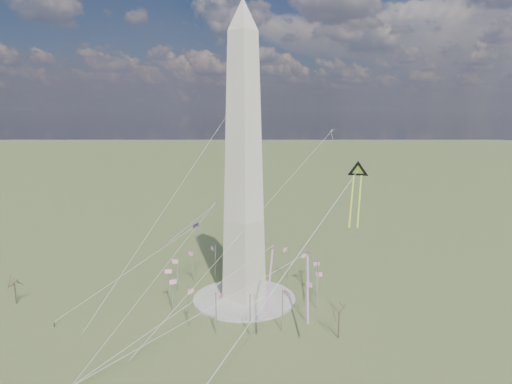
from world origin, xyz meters
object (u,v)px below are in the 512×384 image
Objects in this scene: tree_near at (339,311)px; washington_monument at (244,165)px; person_west at (54,324)px; kite_delta_black at (358,174)px.

washington_monument is at bearing 175.82° from tree_near.
tree_near is 87.21m from person_west.
person_west is at bearing -121.02° from washington_monument.
kite_delta_black is (36.16, 11.32, -1.13)m from washington_monument.
kite_delta_black is at bearing -132.85° from person_west.
tree_near is 7.69× the size of person_west.
kite_delta_black reaches higher than person_west.
washington_monument is 4.97× the size of kite_delta_black.
person_west is 0.08× the size of kite_delta_black.
washington_monument is 37.91m from kite_delta_black.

